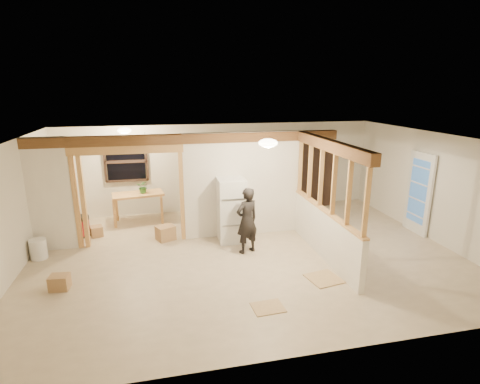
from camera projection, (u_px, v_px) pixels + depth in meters
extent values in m
cube|color=beige|center=(246.00, 255.00, 8.08)|extent=(9.00, 6.50, 0.01)
cube|color=white|center=(246.00, 139.00, 7.41)|extent=(9.00, 6.50, 0.01)
cube|color=beige|center=(220.00, 168.00, 10.80)|extent=(9.00, 0.01, 2.50)
cube|color=beige|center=(305.00, 272.00, 4.69)|extent=(9.00, 0.01, 2.50)
cube|color=beige|center=(6.00, 214.00, 6.82)|extent=(0.01, 6.50, 2.50)
cube|color=beige|center=(435.00, 187.00, 8.67)|extent=(0.01, 6.50, 2.50)
cube|color=white|center=(50.00, 195.00, 8.04)|extent=(0.90, 0.12, 2.50)
cube|color=white|center=(243.00, 185.00, 8.92)|extent=(2.80, 0.12, 2.50)
cube|color=tan|center=(130.00, 197.00, 8.42)|extent=(2.46, 0.14, 2.20)
cube|color=brown|center=(191.00, 139.00, 8.36)|extent=(7.00, 0.18, 0.22)
cube|color=brown|center=(330.00, 145.00, 7.39)|extent=(0.18, 3.30, 0.22)
cube|color=white|center=(324.00, 234.00, 7.90)|extent=(0.12, 3.20, 1.00)
cube|color=tan|center=(327.00, 181.00, 7.59)|extent=(0.14, 3.20, 1.32)
cube|color=black|center=(126.00, 162.00, 10.11)|extent=(1.12, 0.10, 1.10)
cube|color=white|center=(419.00, 193.00, 9.10)|extent=(0.12, 0.86, 2.00)
ellipsoid|color=#FFEABF|center=(268.00, 143.00, 7.00)|extent=(0.36, 0.36, 0.16)
ellipsoid|color=#FFEABF|center=(124.00, 130.00, 9.06)|extent=(0.32, 0.32, 0.14)
ellipsoid|color=#FFD88C|center=(146.00, 146.00, 8.59)|extent=(0.07, 0.07, 0.07)
cube|color=silver|center=(231.00, 210.00, 8.64)|extent=(0.62, 0.60, 1.50)
imported|color=black|center=(247.00, 220.00, 8.02)|extent=(0.63, 0.53, 1.46)
cube|color=tan|center=(139.00, 208.00, 9.90)|extent=(1.37, 0.83, 0.81)
imported|color=#205C23|center=(143.00, 187.00, 9.76)|extent=(0.36, 0.33, 0.34)
cylinder|color=maroon|center=(82.00, 226.00, 9.01)|extent=(0.50, 0.50, 0.52)
cube|color=black|center=(315.00, 174.00, 11.24)|extent=(0.99, 0.33, 1.97)
cylinder|color=white|center=(38.00, 249.00, 7.85)|extent=(0.35, 0.35, 0.43)
cube|color=#AC8153|center=(166.00, 233.00, 8.84)|extent=(0.50, 0.48, 0.34)
cube|color=#AC8153|center=(97.00, 231.00, 9.06)|extent=(0.34, 0.34, 0.25)
cube|color=#AC8153|center=(60.00, 282.00, 6.67)|extent=(0.35, 0.30, 0.27)
cube|color=tan|center=(324.00, 279.00, 7.05)|extent=(0.67, 0.67, 0.02)
cube|color=tan|center=(268.00, 307.00, 6.13)|extent=(0.54, 0.44, 0.02)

